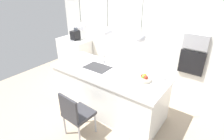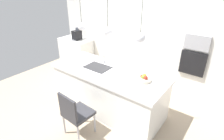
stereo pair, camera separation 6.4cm
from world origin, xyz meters
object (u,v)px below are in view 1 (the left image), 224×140
object	(u,v)px
coffee_machine	(75,35)
oven	(191,63)
microwave	(196,42)
chair_near	(76,113)
fruit_bowl	(144,78)

from	to	relation	value
coffee_machine	oven	distance (m)	3.57
microwave	oven	size ratio (longest dim) A/B	0.96
chair_near	coffee_machine	bearing A→B (deg)	135.61
coffee_machine	microwave	xyz separation A→B (m)	(3.55, 0.30, 0.35)
fruit_bowl	oven	xyz separation A→B (m)	(0.48, 1.51, -0.10)
coffee_machine	chair_near	size ratio (longest dim) A/B	0.41
oven	microwave	bearing A→B (deg)	0.00
microwave	chair_near	xyz separation A→B (m)	(-1.25, -2.55, -0.89)
coffee_machine	microwave	distance (m)	3.58
fruit_bowl	coffee_machine	size ratio (longest dim) A/B	0.79
oven	chair_near	xyz separation A→B (m)	(-1.25, -2.55, -0.39)
microwave	chair_near	world-z (taller)	microwave
microwave	oven	distance (m)	0.50
microwave	oven	bearing A→B (deg)	0.00
fruit_bowl	microwave	distance (m)	1.63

